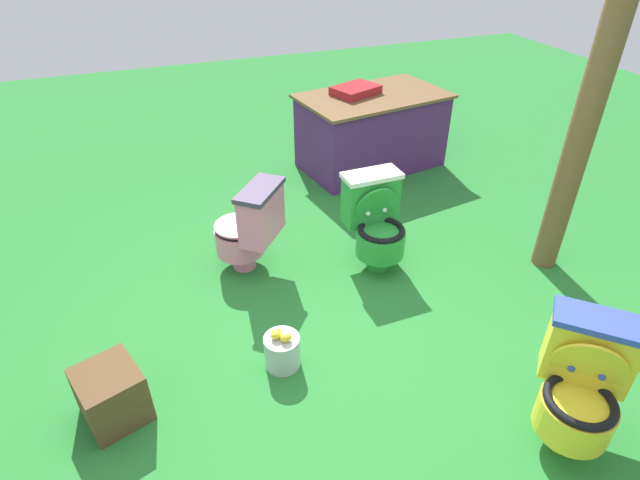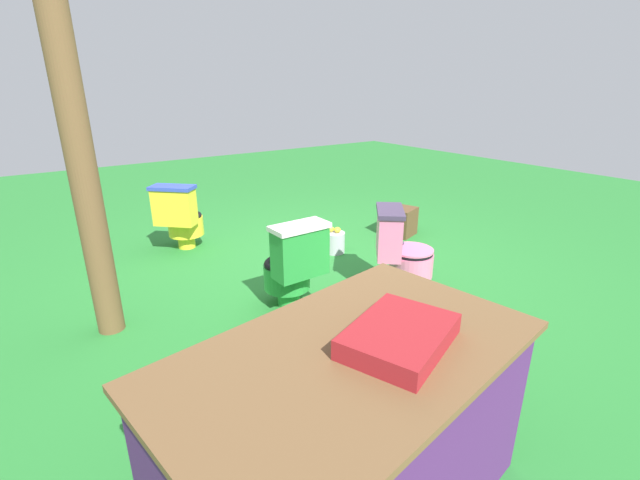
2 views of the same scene
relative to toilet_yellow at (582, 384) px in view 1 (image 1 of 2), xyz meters
name	(u,v)px [view 1 (image 1 of 2)]	position (x,y,z in m)	size (l,w,h in m)	color
ground	(316,339)	(-1.01, 1.12, -0.37)	(14.00, 14.00, 0.00)	#26752D
toilet_yellow	(582,384)	(0.00, 0.00, 0.00)	(0.63, 0.63, 0.73)	yellow
toilet_pink	(249,228)	(-1.21, 2.03, 0.00)	(0.64, 0.62, 0.73)	pink
toilet_green	(376,221)	(-0.29, 1.77, 0.00)	(0.44, 0.50, 0.73)	green
vendor_table	(371,131)	(0.44, 3.37, 0.02)	(1.57, 1.07, 0.85)	#4C2360
wooden_post	(584,127)	(0.97, 1.28, 0.75)	(0.18, 0.18, 2.26)	brown
small_crate	(112,395)	(-2.26, 0.97, -0.21)	(0.34, 0.31, 0.33)	brown
lemon_bucket	(282,351)	(-1.28, 0.99, -0.26)	(0.22, 0.22, 0.28)	#B7B7BF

